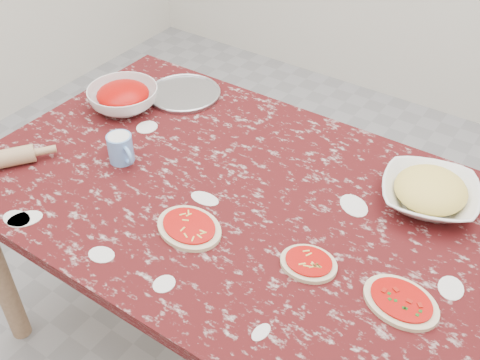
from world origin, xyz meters
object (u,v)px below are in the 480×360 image
Objects in this scene: worktable at (240,214)px; flour_mug at (121,148)px; pizza_tray at (184,94)px; sauce_bowl at (123,98)px; cheese_bowl at (429,195)px.

flour_mug is at bearing -168.73° from worktable.
worktable is 6.16× the size of pizza_tray.
sauce_bowl is at bearing 165.66° from worktable.
sauce_bowl is 0.91× the size of cheese_bowl.
worktable is 0.55m from cheese_bowl.
worktable is at bearing -150.43° from cheese_bowl.
pizza_tray is 0.97× the size of cheese_bowl.
sauce_bowl reaches higher than pizza_tray.
worktable is at bearing -35.16° from pizza_tray.
worktable is 5.97× the size of cheese_bowl.
cheese_bowl is at bearing -4.47° from pizza_tray.
cheese_bowl is at bearing 29.57° from worktable.
sauce_bowl is at bearing 132.20° from flour_mug.
flour_mug is (0.21, -0.23, 0.01)m from sauce_bowl.
worktable is 14.13× the size of flour_mug.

